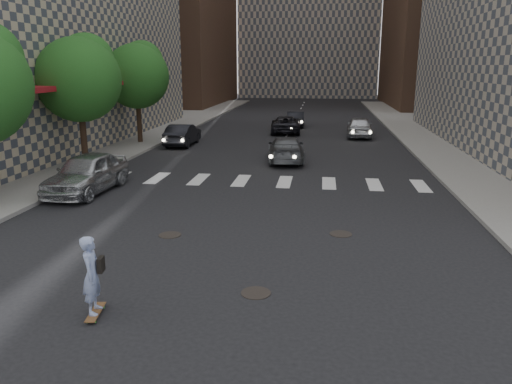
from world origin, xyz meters
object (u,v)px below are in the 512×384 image
tree_c (138,73)px  traffic_car_c (285,125)px  traffic_car_a (183,135)px  traffic_car_b (286,149)px  traffic_car_e (296,119)px  tree_b (81,76)px  silver_sedan (87,173)px  skateboarder (93,275)px  traffic_car_d (359,127)px

tree_c → traffic_car_c: bearing=36.2°
traffic_car_a → traffic_car_b: bearing=145.7°
traffic_car_a → traffic_car_c: 9.45m
tree_c → traffic_car_e: tree_c is taller
tree_b → silver_sedan: bearing=-64.4°
skateboarder → traffic_car_d: 29.21m
tree_c → traffic_car_e: 15.32m
skateboarder → traffic_car_b: skateboarder is taller
skateboarder → silver_sedan: 11.18m
silver_sedan → traffic_car_e: (7.34, 24.20, -0.16)m
tree_b → skateboarder: 17.26m
traffic_car_b → traffic_car_d: bearing=-120.3°
tree_b → traffic_car_d: tree_b is taller
traffic_car_d → traffic_car_e: size_ratio=1.11×
tree_b → traffic_car_c: bearing=58.0°
traffic_car_c → traffic_car_d: 5.80m
tree_b → traffic_car_b: bearing=15.8°
traffic_car_a → traffic_car_e: bearing=-121.4°
traffic_car_d → traffic_car_e: traffic_car_d is taller
tree_c → traffic_car_a: (2.95, -0.32, -3.94)m
skateboarder → traffic_car_e: 34.30m
silver_sedan → traffic_car_b: 11.08m
skateboarder → traffic_car_c: 29.94m
traffic_car_b → traffic_car_e: bearing=-94.7°
tree_c → traffic_car_a: bearing=-6.3°
tree_c → traffic_car_d: 16.14m
traffic_car_a → silver_sedan: bearing=87.3°
traffic_car_a → traffic_car_c: traffic_car_a is taller
traffic_car_d → traffic_car_b: bearing=68.2°
traffic_car_c → traffic_car_b: bearing=90.0°
silver_sedan → tree_c: bearing=103.1°
traffic_car_a → traffic_car_d: (11.85, 5.45, 0.06)m
traffic_car_e → silver_sedan: bearing=71.1°
skateboarder → traffic_car_a: bearing=92.0°
tree_b → traffic_car_a: size_ratio=1.54×
traffic_car_a → traffic_car_b: traffic_car_a is taller
tree_b → traffic_car_a: tree_b is taller
traffic_car_c → tree_b: bearing=53.7°
skateboarder → traffic_car_c: skateboarder is taller
traffic_car_c → traffic_car_e: (0.57, 4.34, 0.01)m
silver_sedan → traffic_car_e: silver_sedan is taller
traffic_car_a → traffic_car_c: bearing=-132.0°
skateboarder → traffic_car_d: size_ratio=0.40×
silver_sedan → traffic_car_c: size_ratio=1.03×
skateboarder → traffic_car_a: (-4.47, 22.81, -0.23)m
silver_sedan → traffic_car_a: 12.81m
tree_c → skateboarder: (7.43, -23.14, -3.71)m
tree_b → traffic_car_e: bearing=62.8°
traffic_car_e → traffic_car_a: bearing=57.0°
tree_b → skateboarder: size_ratio=3.71×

